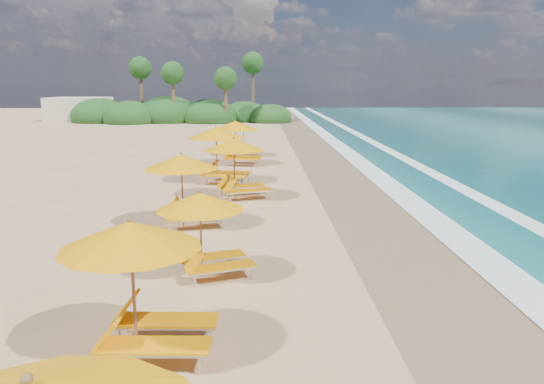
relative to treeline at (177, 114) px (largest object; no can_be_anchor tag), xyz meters
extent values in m
plane|color=tan|center=(9.94, -45.51, -1.00)|extent=(160.00, 160.00, 0.00)
cube|color=#846D4E|center=(13.94, -45.51, -0.99)|extent=(4.00, 160.00, 0.01)
cube|color=white|center=(15.44, -45.51, -0.97)|extent=(1.20, 160.00, 0.01)
cube|color=white|center=(18.44, -45.51, -0.97)|extent=(0.80, 160.00, 0.01)
sphere|color=olive|center=(7.90, -58.16, 1.58)|extent=(0.09, 0.09, 0.09)
cylinder|color=olive|center=(7.39, -53.16, 0.16)|extent=(0.06, 0.06, 2.31)
cone|color=orange|center=(7.39, -53.16, 1.12)|extent=(2.46, 2.46, 0.46)
sphere|color=olive|center=(7.39, -53.16, 1.37)|extent=(0.08, 0.08, 0.08)
cylinder|color=olive|center=(8.14, -49.60, 0.02)|extent=(0.05, 0.05, 2.02)
cone|color=orange|center=(8.14, -49.60, 0.86)|extent=(2.66, 2.66, 0.41)
sphere|color=olive|center=(8.14, -49.60, 1.08)|extent=(0.07, 0.07, 0.07)
cylinder|color=olive|center=(7.07, -45.11, 0.16)|extent=(0.06, 0.06, 2.31)
cone|color=orange|center=(7.07, -45.11, 1.12)|extent=(2.86, 2.86, 0.46)
sphere|color=olive|center=(7.07, -45.11, 1.38)|extent=(0.08, 0.08, 0.08)
cylinder|color=olive|center=(8.56, -41.00, 0.19)|extent=(0.06, 0.06, 2.37)
cone|color=orange|center=(8.56, -41.00, 1.17)|extent=(3.06, 3.06, 0.48)
sphere|color=olive|center=(8.56, -41.00, 1.44)|extent=(0.08, 0.08, 0.08)
cylinder|color=olive|center=(7.59, -37.60, 0.27)|extent=(0.06, 0.06, 2.53)
cone|color=orange|center=(7.59, -37.60, 1.32)|extent=(3.10, 3.10, 0.51)
sphere|color=olive|center=(7.59, -37.60, 1.61)|extent=(0.09, 0.09, 0.09)
cylinder|color=olive|center=(8.24, -32.27, 0.22)|extent=(0.06, 0.06, 2.43)
cone|color=orange|center=(8.24, -32.27, 1.22)|extent=(2.90, 2.90, 0.49)
sphere|color=olive|center=(8.24, -32.27, 1.49)|extent=(0.09, 0.09, 0.09)
cylinder|color=olive|center=(8.58, -28.79, 0.01)|extent=(0.05, 0.05, 2.02)
cone|color=orange|center=(8.58, -28.79, 0.85)|extent=(2.57, 2.57, 0.41)
sphere|color=olive|center=(8.58, -28.79, 1.08)|extent=(0.07, 0.07, 0.07)
ellipsoid|color=#163D14|center=(3.94, -0.51, -0.37)|extent=(6.40, 6.40, 4.16)
ellipsoid|color=#163D14|center=(-1.06, 0.49, -0.29)|extent=(7.20, 7.20, 4.68)
ellipsoid|color=#163D14|center=(-5.06, -1.51, -0.41)|extent=(6.00, 6.00, 3.90)
ellipsoid|color=#163D14|center=(7.94, 1.49, -0.45)|extent=(5.60, 5.60, 3.64)
ellipsoid|color=#163D14|center=(-9.06, 0.49, -0.35)|extent=(6.60, 6.60, 4.29)
ellipsoid|color=#163D14|center=(10.94, -0.51, -0.51)|extent=(5.00, 5.00, 3.25)
cylinder|color=brown|center=(5.94, -2.51, 1.50)|extent=(0.36, 0.36, 5.00)
sphere|color=#163D14|center=(5.94, -2.51, 4.00)|extent=(2.60, 2.60, 2.60)
cylinder|color=brown|center=(-0.06, -1.51, 1.80)|extent=(0.36, 0.36, 5.60)
sphere|color=#163D14|center=(-0.06, -1.51, 4.60)|extent=(2.60, 2.60, 2.60)
cylinder|color=brown|center=(-4.06, 0.49, 2.10)|extent=(0.36, 0.36, 6.20)
sphere|color=#163D14|center=(-4.06, 0.49, 5.20)|extent=(2.60, 2.60, 2.60)
cylinder|color=brown|center=(8.94, 1.49, 2.40)|extent=(0.36, 0.36, 6.80)
sphere|color=#163D14|center=(8.94, 1.49, 5.80)|extent=(2.60, 2.60, 2.60)
cube|color=beige|center=(-12.06, 2.49, 0.40)|extent=(7.00, 5.00, 2.80)
camera|label=1|loc=(9.51, -61.42, 3.57)|focal=34.27mm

